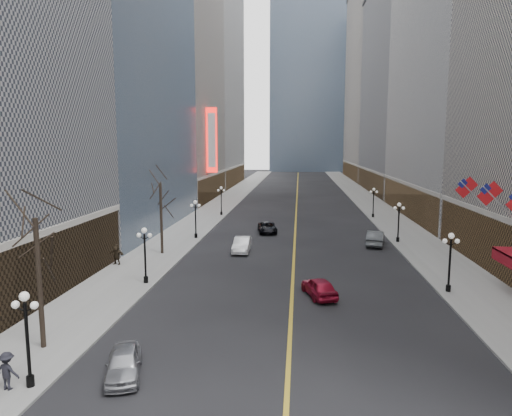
% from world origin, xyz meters
% --- Properties ---
extents(sidewalk_east, '(6.00, 230.00, 0.15)m').
position_xyz_m(sidewalk_east, '(14.00, 70.00, 0.07)').
color(sidewalk_east, gray).
rests_on(sidewalk_east, ground).
extents(sidewalk_west, '(6.00, 230.00, 0.15)m').
position_xyz_m(sidewalk_west, '(-14.00, 70.00, 0.07)').
color(sidewalk_west, gray).
rests_on(sidewalk_west, ground).
extents(lane_line, '(0.25, 200.00, 0.02)m').
position_xyz_m(lane_line, '(0.00, 80.00, 0.01)').
color(lane_line, gold).
rests_on(lane_line, ground).
extents(bldg_east_c, '(26.60, 40.60, 48.80)m').
position_xyz_m(bldg_east_c, '(29.88, 106.00, 24.18)').
color(bldg_east_c, gray).
rests_on(bldg_east_c, ground).
extents(bldg_east_d, '(26.60, 46.60, 62.80)m').
position_xyz_m(bldg_east_d, '(29.90, 149.00, 31.17)').
color(bldg_east_d, '#B2A794').
rests_on(bldg_east_d, ground).
extents(bldg_west_c, '(26.60, 30.60, 50.80)m').
position_xyz_m(bldg_west_c, '(-29.88, 87.00, 25.19)').
color(bldg_west_c, '#B2A794').
rests_on(bldg_west_c, ground).
extents(bldg_west_d, '(26.60, 38.60, 72.80)m').
position_xyz_m(bldg_west_d, '(-29.92, 121.00, 36.17)').
color(bldg_west_d, silver).
rests_on(bldg_west_d, ground).
extents(streetlamp_east_1, '(1.26, 0.44, 4.52)m').
position_xyz_m(streetlamp_east_1, '(11.80, 30.00, 2.90)').
color(streetlamp_east_1, black).
rests_on(streetlamp_east_1, sidewalk_east).
extents(streetlamp_east_2, '(1.26, 0.44, 4.52)m').
position_xyz_m(streetlamp_east_2, '(11.80, 48.00, 2.90)').
color(streetlamp_east_2, black).
rests_on(streetlamp_east_2, sidewalk_east).
extents(streetlamp_east_3, '(1.26, 0.44, 4.52)m').
position_xyz_m(streetlamp_east_3, '(11.80, 66.00, 2.90)').
color(streetlamp_east_3, black).
rests_on(streetlamp_east_3, sidewalk_east).
extents(streetlamp_west_0, '(1.26, 0.44, 4.52)m').
position_xyz_m(streetlamp_west_0, '(-11.80, 14.00, 2.90)').
color(streetlamp_west_0, black).
rests_on(streetlamp_west_0, sidewalk_west).
extents(streetlamp_west_1, '(1.26, 0.44, 4.52)m').
position_xyz_m(streetlamp_west_1, '(-11.80, 30.00, 2.90)').
color(streetlamp_west_1, black).
rests_on(streetlamp_west_1, sidewalk_west).
extents(streetlamp_west_2, '(1.26, 0.44, 4.52)m').
position_xyz_m(streetlamp_west_2, '(-11.80, 48.00, 2.90)').
color(streetlamp_west_2, black).
rests_on(streetlamp_west_2, sidewalk_west).
extents(streetlamp_west_3, '(1.26, 0.44, 4.52)m').
position_xyz_m(streetlamp_west_3, '(-11.80, 66.00, 2.90)').
color(streetlamp_west_3, black).
rests_on(streetlamp_west_3, sidewalk_west).
extents(flag_4, '(2.87, 0.12, 2.87)m').
position_xyz_m(flag_4, '(15.31, 32.00, 7.29)').
color(flag_4, '#B2B2B7').
rests_on(flag_4, ground).
extents(flag_5, '(2.87, 0.12, 2.87)m').
position_xyz_m(flag_5, '(15.31, 37.00, 7.29)').
color(flag_5, '#B2B2B7').
rests_on(flag_5, ground).
extents(awning_c, '(1.40, 4.00, 0.93)m').
position_xyz_m(awning_c, '(16.11, 30.00, 3.08)').
color(awning_c, maroon).
rests_on(awning_c, ground).
extents(theatre_marquee, '(2.00, 0.55, 12.00)m').
position_xyz_m(theatre_marquee, '(-15.88, 80.00, 12.00)').
color(theatre_marquee, red).
rests_on(theatre_marquee, ground).
extents(tree_west_near, '(3.60, 3.60, 7.92)m').
position_xyz_m(tree_west_near, '(-13.50, 18.00, 6.24)').
color(tree_west_near, '#2D231C').
rests_on(tree_west_near, sidewalk_west).
extents(tree_west_far, '(3.60, 3.60, 7.92)m').
position_xyz_m(tree_west_far, '(-13.50, 40.00, 6.24)').
color(tree_west_far, '#2D231C').
rests_on(tree_west_far, sidewalk_west).
extents(car_nb_near, '(2.72, 4.33, 1.37)m').
position_xyz_m(car_nb_near, '(-7.96, 15.57, 0.69)').
color(car_nb_near, '#A4A6AB').
rests_on(car_nb_near, ground).
extents(car_nb_mid, '(1.66, 4.68, 1.54)m').
position_xyz_m(car_nb_mid, '(-5.48, 41.98, 0.77)').
color(car_nb_mid, silver).
rests_on(car_nb_mid, ground).
extents(car_nb_far, '(2.96, 5.14, 1.35)m').
position_xyz_m(car_nb_far, '(-3.55, 52.64, 0.67)').
color(car_nb_far, black).
rests_on(car_nb_far, ground).
extents(car_sb_mid, '(2.93, 4.61, 1.46)m').
position_xyz_m(car_sb_mid, '(2.00, 28.31, 0.73)').
color(car_sb_mid, maroon).
rests_on(car_sb_mid, ground).
extents(car_sb_far, '(2.74, 5.28, 1.66)m').
position_xyz_m(car_sb_far, '(9.00, 46.49, 0.83)').
color(car_sb_far, '#4A4E52').
rests_on(car_sb_far, ground).
extents(ped_west_walk, '(1.20, 0.65, 1.77)m').
position_xyz_m(ped_west_walk, '(-12.65, 13.66, 1.03)').
color(ped_west_walk, black).
rests_on(ped_west_walk, sidewalk_west).
extents(ped_west_far, '(1.85, 0.92, 1.92)m').
position_xyz_m(ped_west_far, '(-16.40, 35.28, 1.11)').
color(ped_west_far, '#2E2519').
rests_on(ped_west_far, sidewalk_west).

